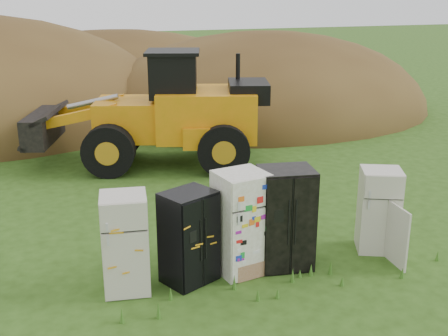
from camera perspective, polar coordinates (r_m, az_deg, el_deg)
The scene contains 9 objects.
ground at distance 10.51m, azimuth 4.21°, elevation -9.95°, with size 120.00×120.00×0.00m, color #2A4913.
fridge_leftmost at distance 9.53m, azimuth -9.99°, elevation -7.53°, with size 0.75×0.72×1.70m, color beige, non-canonical shape.
fridge_black_side at distance 9.69m, azimuth -3.59°, elevation -7.02°, with size 0.86×0.68×1.64m, color black, non-canonical shape.
fridge_sticker at distance 9.96m, azimuth 1.70°, elevation -5.57°, with size 0.83×0.77×1.87m, color white, non-canonical shape.
fridge_dark_mid at distance 10.22m, azimuth 6.25°, elevation -5.07°, with size 0.95×0.78×1.86m, color black, non-canonical shape.
fridge_open_door at distance 11.22m, azimuth 15.44°, elevation -4.14°, with size 0.74×0.68×1.63m, color beige, non-canonical shape.
wheel_loader at distance 16.11m, azimuth -8.01°, elevation 5.96°, with size 6.75×2.74×3.27m, color orange, non-canonical shape.
dirt_mound_right at distance 23.22m, azimuth 3.93°, elevation 5.58°, with size 14.17×10.39×6.63m, color #452E16.
dirt_mound_back at distance 26.60m, azimuth -11.03°, elevation 6.86°, with size 15.71×10.47×6.31m, color #452E16.
Camera 1 is at (-3.75, -8.52, 4.88)m, focal length 45.00 mm.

